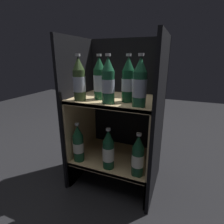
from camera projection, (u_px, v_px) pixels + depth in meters
ground_plane at (104, 198)px, 1.12m from camera, size 6.00×6.00×0.00m
fridge_back_wall at (125, 108)px, 1.33m from camera, size 0.57×0.02×0.99m
fridge_side_left at (79, 111)px, 1.25m from camera, size 0.02×0.44×0.99m
fridge_side_right at (158, 121)px, 1.05m from camera, size 0.02×0.44×0.99m
shelf_lower at (115, 161)px, 1.24m from camera, size 0.53×0.40×0.20m
shelf_upper at (115, 126)px, 1.16m from camera, size 0.53×0.40×0.62m
bottle_upper_front_0 at (79, 81)px, 1.01m from camera, size 0.07×0.07×0.27m
bottle_upper_front_1 at (108, 82)px, 0.95m from camera, size 0.07×0.07×0.27m
bottle_upper_front_2 at (140, 84)px, 0.89m from camera, size 0.07×0.07×0.27m
bottle_upper_back_0 at (99, 80)px, 1.05m from camera, size 0.07×0.07×0.27m
bottle_upper_back_1 at (128, 81)px, 0.99m from camera, size 0.07×0.07×0.27m
bottle_lower_front_0 at (78, 144)px, 1.15m from camera, size 0.07×0.07×0.27m
bottle_lower_front_1 at (108, 151)px, 1.08m from camera, size 0.07×0.07×0.27m
bottle_lower_front_2 at (138, 157)px, 1.01m from camera, size 0.07×0.07×0.27m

